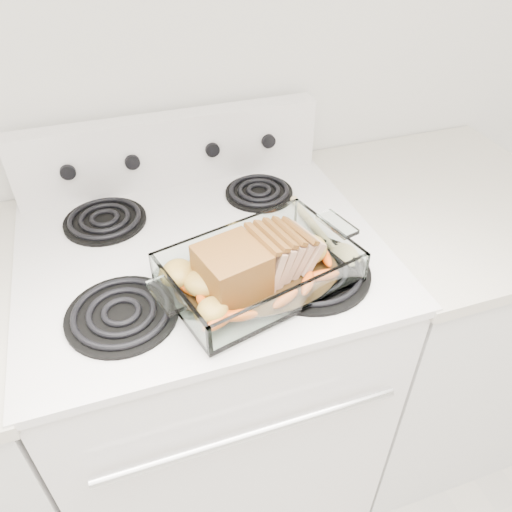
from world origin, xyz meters
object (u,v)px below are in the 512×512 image
object	(u,v)px
baking_dish	(259,274)
pork_roast	(248,263)
electric_range	(212,374)
counter_right	(419,322)

from	to	relation	value
baking_dish	pork_roast	distance (m)	0.04
baking_dish	pork_roast	size ratio (longest dim) A/B	1.48
electric_range	baking_dish	distance (m)	0.51
electric_range	pork_roast	size ratio (longest dim) A/B	4.62
electric_range	baking_dish	world-z (taller)	electric_range
counter_right	pork_roast	distance (m)	0.82
pork_roast	counter_right	bearing A→B (deg)	8.92
baking_dish	counter_right	bearing A→B (deg)	0.56
pork_roast	electric_range	bearing A→B (deg)	104.57
electric_range	counter_right	world-z (taller)	electric_range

